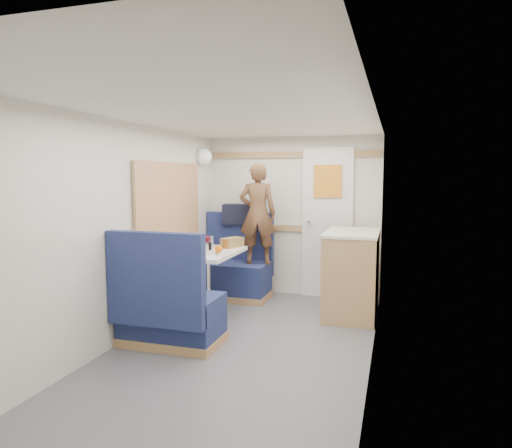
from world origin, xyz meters
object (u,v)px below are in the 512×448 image
(dome_light, at_px, (204,157))
(tumbler_left, at_px, (183,251))
(dinette_table, at_px, (207,265))
(tumbler_mid, at_px, (210,240))
(beer_glass, at_px, (226,244))
(cheese_block, at_px, (194,251))
(bench_near, at_px, (168,313))
(galley_counter, at_px, (351,273))
(pepper_grinder, at_px, (210,246))
(duffel_bag, at_px, (244,214))
(orange_fruit, at_px, (218,249))
(bench_far, at_px, (234,273))
(person, at_px, (258,214))
(bread_loaf, at_px, (232,242))
(wine_glass, at_px, (207,240))
(tray, at_px, (201,254))

(dome_light, relative_size, tumbler_left, 1.76)
(dinette_table, xyz_separation_m, tumbler_mid, (-0.11, 0.38, 0.21))
(dinette_table, distance_m, beer_glass, 0.33)
(cheese_block, bearing_deg, bench_near, -87.53)
(galley_counter, relative_size, pepper_grinder, 10.43)
(duffel_bag, height_order, pepper_grinder, duffel_bag)
(galley_counter, bearing_deg, orange_fruit, -150.31)
(bench_far, relative_size, beer_glass, 10.55)
(bench_near, xyz_separation_m, person, (0.31, 1.70, 0.76))
(person, distance_m, cheese_block, 1.19)
(tumbler_mid, relative_size, bread_loaf, 0.46)
(wine_glass, xyz_separation_m, tumbler_left, (-0.10, -0.36, -0.07))
(wine_glass, bearing_deg, tray, -85.60)
(tumbler_left, distance_m, tumbler_mid, 0.75)
(galley_counter, relative_size, person, 0.75)
(wine_glass, xyz_separation_m, tumbler_mid, (-0.13, 0.39, -0.06))
(dinette_table, distance_m, duffel_bag, 1.21)
(person, relative_size, tumbler_mid, 10.49)
(tumbler_left, relative_size, bread_loaf, 0.45)
(dome_light, bearing_deg, bread_loaf, -42.50)
(bench_far, bearing_deg, dome_light, -177.88)
(tumbler_mid, bearing_deg, person, 47.15)
(bench_far, bearing_deg, duffel_bag, 79.92)
(dinette_table, distance_m, bench_near, 0.90)
(tray, distance_m, cheese_block, 0.07)
(cheese_block, xyz_separation_m, bread_loaf, (0.19, 0.60, 0.02))
(bench_near, height_order, tumbler_left, bench_near)
(cheese_block, bearing_deg, orange_fruit, 21.38)
(duffel_bag, bearing_deg, beer_glass, -94.44)
(dinette_table, bearing_deg, dome_light, 114.65)
(bench_far, relative_size, duffel_bag, 1.99)
(orange_fruit, bearing_deg, wine_glass, 140.72)
(galley_counter, bearing_deg, dome_light, 170.82)
(wine_glass, bearing_deg, bread_loaf, 67.14)
(person, relative_size, wine_glass, 7.27)
(dome_light, relative_size, duffel_bag, 0.38)
(duffel_bag, bearing_deg, tray, -100.84)
(bench_near, xyz_separation_m, wine_glass, (0.02, 0.85, 0.54))
(orange_fruit, bearing_deg, duffel_bag, 97.05)
(person, height_order, tumbler_left, person)
(dome_light, xyz_separation_m, bread_loaf, (0.56, -0.51, -0.98))
(cheese_block, bearing_deg, wine_glass, 80.33)
(tray, bearing_deg, bench_far, 91.67)
(dome_light, height_order, orange_fruit, dome_light)
(orange_fruit, distance_m, pepper_grinder, 0.29)
(galley_counter, xyz_separation_m, tray, (-1.44, -0.77, 0.26))
(dome_light, distance_m, beer_glass, 1.28)
(bench_far, distance_m, cheese_block, 1.21)
(person, height_order, tumbler_mid, person)
(tumbler_left, xyz_separation_m, beer_glass, (0.22, 0.60, -0.01))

